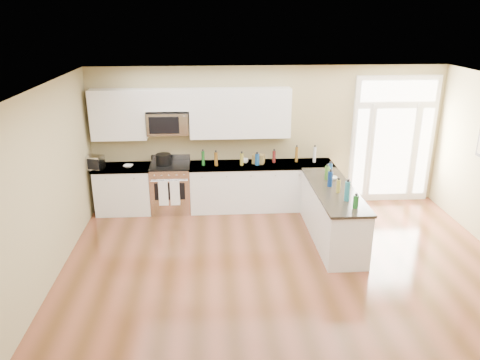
% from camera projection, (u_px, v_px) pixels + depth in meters
% --- Properties ---
extents(ground, '(8.00, 8.00, 0.00)m').
position_uv_depth(ground, '(303.00, 319.00, 6.07)').
color(ground, '#573218').
extents(room_shell, '(8.00, 8.00, 8.00)m').
position_uv_depth(room_shell, '(309.00, 197.00, 5.49)').
color(room_shell, tan).
rests_on(room_shell, ground).
extents(back_cabinet_left, '(1.10, 0.66, 0.94)m').
position_uv_depth(back_cabinet_left, '(124.00, 191.00, 9.21)').
color(back_cabinet_left, white).
rests_on(back_cabinet_left, ground).
extents(back_cabinet_right, '(2.85, 0.66, 0.94)m').
position_uv_depth(back_cabinet_right, '(261.00, 187.00, 9.38)').
color(back_cabinet_right, white).
rests_on(back_cabinet_right, ground).
extents(peninsula_cabinet, '(0.69, 2.32, 0.94)m').
position_uv_depth(peninsula_cabinet, '(332.00, 216.00, 8.08)').
color(peninsula_cabinet, white).
rests_on(peninsula_cabinet, ground).
extents(upper_cabinet_left, '(1.04, 0.33, 0.95)m').
position_uv_depth(upper_cabinet_left, '(118.00, 115.00, 8.84)').
color(upper_cabinet_left, white).
rests_on(upper_cabinet_left, room_shell).
extents(upper_cabinet_right, '(1.94, 0.33, 0.95)m').
position_uv_depth(upper_cabinet_right, '(240.00, 113.00, 8.99)').
color(upper_cabinet_right, white).
rests_on(upper_cabinet_right, room_shell).
extents(upper_cabinet_short, '(0.82, 0.33, 0.40)m').
position_uv_depth(upper_cabinet_short, '(167.00, 100.00, 8.81)').
color(upper_cabinet_short, white).
rests_on(upper_cabinet_short, room_shell).
extents(microwave, '(0.78, 0.41, 0.42)m').
position_uv_depth(microwave, '(168.00, 123.00, 8.92)').
color(microwave, silver).
rests_on(microwave, room_shell).
extents(entry_door, '(1.70, 0.10, 2.60)m').
position_uv_depth(entry_door, '(393.00, 140.00, 9.50)').
color(entry_door, white).
rests_on(entry_door, ground).
extents(kitchen_range, '(0.77, 0.69, 1.08)m').
position_uv_depth(kitchen_range, '(171.00, 188.00, 9.25)').
color(kitchen_range, silver).
rests_on(kitchen_range, ground).
extents(stockpot, '(0.38, 0.38, 0.23)m').
position_uv_depth(stockpot, '(163.00, 159.00, 9.08)').
color(stockpot, black).
rests_on(stockpot, kitchen_range).
extents(toaster_oven, '(0.36, 0.32, 0.26)m').
position_uv_depth(toaster_oven, '(95.00, 162.00, 8.85)').
color(toaster_oven, silver).
rests_on(toaster_oven, back_cabinet_left).
extents(cardboard_box, '(0.27, 0.23, 0.18)m').
position_uv_depth(cardboard_box, '(258.00, 159.00, 9.20)').
color(cardboard_box, brown).
rests_on(cardboard_box, back_cabinet_right).
extents(bowl_left, '(0.21, 0.21, 0.04)m').
position_uv_depth(bowl_left, '(128.00, 166.00, 8.99)').
color(bowl_left, white).
rests_on(bowl_left, back_cabinet_left).
extents(bowl_peninsula, '(0.18, 0.18, 0.05)m').
position_uv_depth(bowl_peninsula, '(332.00, 178.00, 8.33)').
color(bowl_peninsula, white).
rests_on(bowl_peninsula, peninsula_cabinet).
extents(cup_counter, '(0.14, 0.14, 0.09)m').
position_uv_depth(cup_counter, '(245.00, 161.00, 9.24)').
color(cup_counter, white).
rests_on(cup_counter, back_cabinet_right).
extents(counter_bottles, '(2.41, 2.44, 0.32)m').
position_uv_depth(counter_bottles, '(298.00, 170.00, 8.42)').
color(counter_bottles, '#19591E').
rests_on(counter_bottles, back_cabinet_right).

